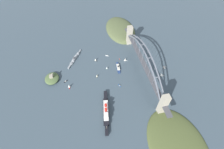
# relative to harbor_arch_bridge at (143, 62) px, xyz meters

# --- Properties ---
(ground_plane) EXTENTS (1400.00, 1400.00, 0.00)m
(ground_plane) POSITION_rel_harbor_arch_bridge_xyz_m (-0.00, -0.00, -32.87)
(ground_plane) COLOR #3D4C56
(harbor_arch_bridge) EXTENTS (293.11, 14.24, 72.96)m
(harbor_arch_bridge) POSITION_rel_harbor_arch_bridge_xyz_m (0.00, 0.00, 0.00)
(harbor_arch_bridge) COLOR #ADA38E
(harbor_arch_bridge) RESTS_ON ground
(headland_west_shore) EXTENTS (155.03, 108.40, 16.39)m
(headland_west_shore) POSITION_rel_harbor_arch_bridge_xyz_m (-192.22, -5.41, -32.87)
(headland_west_shore) COLOR #4C562D
(headland_west_shore) RESTS_ON ground
(headland_east_shore) EXTENTS (155.44, 91.93, 27.48)m
(headland_east_shore) POSITION_rel_harbor_arch_bridge_xyz_m (188.39, 5.58, -32.87)
(headland_east_shore) COLOR #515B38
(headland_east_shore) RESTS_ON ground
(ocean_liner) EXTENTS (99.82, 23.71, 19.70)m
(ocean_liner) POSITION_rel_harbor_arch_bridge_xyz_m (-92.68, 112.70, -27.19)
(ocean_liner) COLOR black
(ocean_liner) RESTS_ON ground
(naval_cruiser) EXTENTS (67.63, 42.23, 16.08)m
(naval_cruiser) POSITION_rel_harbor_arch_bridge_xyz_m (83.16, 165.69, -30.28)
(naval_cruiser) COLOR gray
(naval_cruiser) RESTS_ON ground
(harbor_ferry_steamer) EXTENTS (38.97, 10.22, 7.17)m
(harbor_ferry_steamer) POSITION_rel_harbor_arch_bridge_xyz_m (24.72, 56.25, -30.78)
(harbor_ferry_steamer) COLOR navy
(harbor_ferry_steamer) RESTS_ON ground
(fort_island_mid_harbor) EXTENTS (39.39, 34.24, 16.34)m
(fort_island_mid_harbor) POSITION_rel_harbor_arch_bridge_xyz_m (23.50, 225.20, -27.88)
(fort_island_mid_harbor) COLOR #4C6038
(fort_island_mid_harbor) RESTS_ON ground
(seaplane_taxiing_near_bridge) EXTENTS (8.13, 10.82, 4.69)m
(seaplane_taxiing_near_bridge) POSITION_rel_harbor_arch_bridge_xyz_m (-2.47, -62.48, -30.93)
(seaplane_taxiing_near_bridge) COLOR #B7B7B2
(seaplane_taxiing_near_bridge) RESTS_ON ground
(seaplane_second_in_formation) EXTENTS (9.45, 8.02, 4.85)m
(seaplane_second_in_formation) POSITION_rel_harbor_arch_bridge_xyz_m (-25.87, -45.14, -30.83)
(seaplane_second_in_formation) COLOR #B7B7B2
(seaplane_second_in_formation) RESTS_ON ground
(small_boat_0) EXTENTS (8.88, 4.93, 2.25)m
(small_boat_0) POSITION_rel_harbor_arch_bridge_xyz_m (-31.84, 67.15, -32.08)
(small_boat_0) COLOR #234C8C
(small_boat_0) RESTS_ON ground
(small_boat_1) EXTENTS (9.61, 5.37, 10.57)m
(small_boat_1) POSITION_rel_harbor_arch_bridge_xyz_m (-9.49, 185.21, -27.99)
(small_boat_1) COLOR #B2231E
(small_boat_1) RESTS_ON ground
(small_boat_2) EXTENTS (7.41, 8.18, 10.22)m
(small_boat_2) POSITION_rel_harbor_arch_bridge_xyz_m (64.85, 110.20, -28.14)
(small_boat_2) COLOR black
(small_boat_2) RESTS_ON ground
(small_boat_3) EXTENTS (5.86, 6.95, 8.54)m
(small_boat_3) POSITION_rel_harbor_arch_bridge_xyz_m (28.32, 85.58, -28.83)
(small_boat_3) COLOR #2D6B3D
(small_boat_3) RESTS_ON ground
(small_boat_4) EXTENTS (5.88, 9.16, 2.13)m
(small_boat_4) POSITION_rel_harbor_arch_bridge_xyz_m (76.79, 75.27, -32.10)
(small_boat_4) COLOR silver
(small_boat_4) RESTS_ON ground
(small_boat_5) EXTENTS (6.78, 5.24, 7.34)m
(small_boat_5) POSITION_rel_harbor_arch_bridge_xyz_m (8.12, 115.56, -29.41)
(small_boat_5) COLOR gold
(small_boat_5) RESTS_ON ground
(small_boat_6) EXTENTS (5.44, 9.68, 9.97)m
(small_boat_6) POSITION_rel_harbor_arch_bridge_xyz_m (46.97, 30.93, -28.30)
(small_boat_6) COLOR silver
(small_boat_6) RESTS_ON ground
(small_boat_7) EXTENTS (7.26, 10.53, 2.07)m
(small_boat_7) POSITION_rel_harbor_arch_bridge_xyz_m (9.70, 193.35, -32.10)
(small_boat_7) COLOR black
(small_boat_7) RESTS_ON ground
(channel_marker_buoy) EXTENTS (2.20, 2.20, 2.75)m
(channel_marker_buoy) POSITION_rel_harbor_arch_bridge_xyz_m (56.07, 44.79, -31.75)
(channel_marker_buoy) COLOR red
(channel_marker_buoy) RESTS_ON ground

